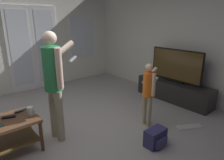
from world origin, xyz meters
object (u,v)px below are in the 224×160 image
object	(u,v)px
person_adult	(54,77)
cup_near_edge	(30,111)
tv_stand	(174,91)
flat_screen_tv	(176,66)
coffee_table	(0,132)
backpack	(156,138)
person_child	(148,89)
tv_remote_black	(9,117)
dvd_remote_slim	(21,111)
loose_keyboard	(189,127)

from	to	relation	value
person_adult	cup_near_edge	size ratio (longest dim) A/B	13.31
tv_stand	flat_screen_tv	bearing A→B (deg)	115.02
coffee_table	backpack	world-z (taller)	coffee_table
person_child	backpack	size ratio (longest dim) A/B	3.36
tv_remote_black	dvd_remote_slim	distance (m)	0.21
coffee_table	flat_screen_tv	xyz separation A→B (m)	(3.48, -0.40, 0.45)
tv_stand	person_child	bearing A→B (deg)	-165.73
tv_stand	dvd_remote_slim	size ratio (longest dim) A/B	10.34
coffee_table	person_child	xyz separation A→B (m)	(2.14, -0.74, 0.31)
flat_screen_tv	person_adult	xyz separation A→B (m)	(-2.70, 0.30, 0.18)
person_adult	person_child	world-z (taller)	person_adult
cup_near_edge	backpack	bearing A→B (deg)	-40.33
cup_near_edge	tv_remote_black	size ratio (longest dim) A/B	0.73
person_child	cup_near_edge	distance (m)	1.87
flat_screen_tv	coffee_table	bearing A→B (deg)	173.53
coffee_table	dvd_remote_slim	size ratio (longest dim) A/B	5.74
person_adult	tv_remote_black	bearing A→B (deg)	165.63
backpack	person_child	bearing A→B (deg)	52.90
coffee_table	cup_near_edge	size ratio (longest dim) A/B	7.86
coffee_table	flat_screen_tv	bearing A→B (deg)	-6.47
coffee_table	person_adult	world-z (taller)	person_adult
tv_stand	cup_near_edge	xyz separation A→B (m)	(-3.08, 0.35, 0.34)
loose_keyboard	tv_remote_black	size ratio (longest dim) A/B	2.62
person_adult	person_child	bearing A→B (deg)	-25.34
person_adult	backpack	size ratio (longest dim) A/B	4.99
tv_stand	person_adult	size ratio (longest dim) A/B	1.06
flat_screen_tv	tv_remote_black	world-z (taller)	flat_screen_tv
coffee_table	backpack	xyz separation A→B (m)	(1.78, -1.22, -0.23)
loose_keyboard	person_adult	bearing A→B (deg)	147.44
flat_screen_tv	backpack	bearing A→B (deg)	-154.19
person_child	cup_near_edge	size ratio (longest dim) A/B	8.98
coffee_table	tv_stand	bearing A→B (deg)	-6.53
cup_near_edge	dvd_remote_slim	world-z (taller)	cup_near_edge
coffee_table	person_adult	bearing A→B (deg)	-6.94
person_adult	tv_remote_black	distance (m)	0.82
coffee_table	loose_keyboard	xyz separation A→B (m)	(2.64, -1.28, -0.35)
cup_near_edge	dvd_remote_slim	size ratio (longest dim) A/B	0.73
person_adult	loose_keyboard	world-z (taller)	person_adult
tv_remote_black	tv_stand	bearing A→B (deg)	14.05
person_adult	tv_remote_black	size ratio (longest dim) A/B	9.72
person_child	cup_near_edge	xyz separation A→B (m)	(-1.74, 0.69, -0.11)
tv_stand	person_adult	xyz separation A→B (m)	(-2.70, 0.30, 0.77)
dvd_remote_slim	coffee_table	bearing A→B (deg)	-163.52
tv_remote_black	dvd_remote_slim	size ratio (longest dim) A/B	1.00
coffee_table	cup_near_edge	distance (m)	0.46
tv_stand	cup_near_edge	bearing A→B (deg)	173.52
coffee_table	dvd_remote_slim	bearing A→B (deg)	25.35
flat_screen_tv	person_child	distance (m)	1.39
person_adult	cup_near_edge	distance (m)	0.58
person_adult	backpack	world-z (taller)	person_adult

